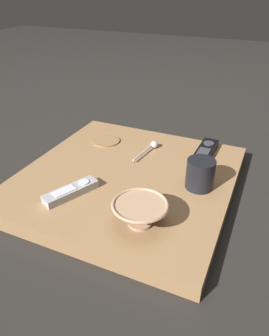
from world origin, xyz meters
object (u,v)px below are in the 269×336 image
(tv_remote_near, at_px, (204,153))
(tv_remote_far, at_px, (71,191))
(coffee_mug, at_px, (200,174))
(drink_coaster, at_px, (106,141))
(cereal_bowl, at_px, (140,212))
(teaspoon, at_px, (152,146))

(tv_remote_near, distance_m, tv_remote_far, 0.47)
(coffee_mug, height_order, drink_coaster, coffee_mug)
(cereal_bowl, xyz_separation_m, tv_remote_near, (0.06, 0.41, -0.02))
(coffee_mug, relative_size, tv_remote_far, 0.65)
(tv_remote_near, relative_size, tv_remote_far, 1.21)
(cereal_bowl, xyz_separation_m, coffee_mug, (0.09, 0.22, 0.01))
(teaspoon, relative_size, tv_remote_near, 0.74)
(cereal_bowl, distance_m, coffee_mug, 0.24)
(tv_remote_near, bearing_deg, tv_remote_far, -127.20)
(cereal_bowl, height_order, drink_coaster, cereal_bowl)
(tv_remote_far, relative_size, drink_coaster, 1.62)
(teaspoon, xyz_separation_m, tv_remote_far, (-0.11, -0.35, -0.00))
(coffee_mug, xyz_separation_m, drink_coaster, (-0.39, 0.15, -0.04))
(cereal_bowl, bearing_deg, tv_remote_far, 171.63)
(tv_remote_far, bearing_deg, tv_remote_near, 52.80)
(coffee_mug, xyz_separation_m, tv_remote_near, (-0.03, 0.19, -0.03))
(cereal_bowl, distance_m, teaspoon, 0.40)
(teaspoon, bearing_deg, cereal_bowl, -72.93)
(cereal_bowl, xyz_separation_m, tv_remote_far, (-0.22, 0.03, -0.02))
(drink_coaster, bearing_deg, teaspoon, 2.96)
(tv_remote_far, distance_m, drink_coaster, 0.35)
(cereal_bowl, relative_size, drink_coaster, 1.38)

